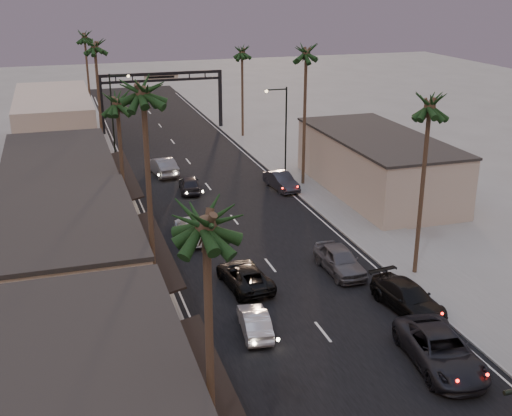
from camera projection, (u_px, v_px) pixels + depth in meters
ground at (225, 208)px, 53.84m from camera, size 200.00×200.00×0.00m
road at (211, 190)px, 58.32m from camera, size 14.00×120.00×0.02m
sidewalk_left at (98, 177)px, 61.91m from camera, size 5.00×92.00×0.12m
sidewalk_right at (283, 161)px, 67.26m from camera, size 5.00×92.00×0.12m
storefront_near at (80, 415)px, 24.12m from camera, size 8.00×12.00×5.50m
storefront_mid at (67, 265)px, 36.68m from camera, size 8.00×14.00×5.50m
storefront_far at (60, 187)px, 51.12m from camera, size 8.00×16.00×5.00m
storefront_dist at (55, 122)px, 71.59m from camera, size 8.00×20.00×6.00m
building_right at (377, 165)px, 56.93m from camera, size 8.00×18.00×5.00m
arch at (162, 87)px, 78.87m from camera, size 15.20×0.40×7.27m
streetlight_right at (283, 127)px, 58.46m from camera, size 2.13×0.30×9.00m
streetlight_left at (115, 110)px, 66.23m from camera, size 2.13×0.30×9.00m
palm_la at (206, 212)px, 19.71m from camera, size 3.20×3.20×13.20m
palm_lb at (143, 85)px, 30.71m from camera, size 3.20×3.20×15.20m
palm_lc at (117, 97)px, 44.27m from camera, size 3.20×3.20×12.20m
palm_ld at (94, 42)px, 60.65m from camera, size 3.20×3.20×14.20m
palm_ra at (431, 99)px, 38.01m from camera, size 3.20×3.20×13.20m
palm_rb at (306, 48)px, 55.63m from camera, size 3.20×3.20×14.20m
palm_rc at (242, 48)px, 74.23m from camera, size 3.20×3.20×12.20m
palm_far at (84, 33)px, 81.70m from camera, size 3.20×3.20×13.20m
oncoming_pickup at (244, 276)px, 39.93m from camera, size 2.87×5.42×1.45m
oncoming_silver at (255, 322)px, 34.72m from camera, size 1.90×4.18×1.33m
oncoming_white at (193, 228)px, 47.35m from camera, size 2.35×5.42×1.55m
oncoming_dgrey at (189, 184)px, 57.53m from camera, size 2.20×4.47×1.47m
oncoming_grey_far at (163, 166)px, 62.51m from camera, size 2.48×5.42×1.72m
curbside_near at (441, 350)px, 31.71m from camera, size 3.62×6.58×1.75m
curbside_black at (408, 298)px, 37.06m from camera, size 2.92×5.73×1.59m
curbside_grey at (340, 260)px, 41.83m from camera, size 2.10×5.08×1.72m
curbside_far at (281, 181)px, 58.28m from camera, size 2.19×4.85×1.54m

